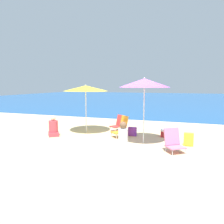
% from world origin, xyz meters
% --- Properties ---
extents(ground_plane, '(60.00, 60.00, 0.00)m').
position_xyz_m(ground_plane, '(0.00, 0.00, 0.00)').
color(ground_plane, '#D1BA89').
extents(sea_water, '(60.00, 40.00, 0.01)m').
position_xyz_m(sea_water, '(0.00, 24.95, 0.00)').
color(sea_water, '#1E5699').
rests_on(sea_water, ground).
extents(beach_umbrella_yellow, '(1.85, 1.85, 2.05)m').
position_xyz_m(beach_umbrella_yellow, '(-2.33, 1.02, 1.89)').
color(beach_umbrella_yellow, white).
rests_on(beach_umbrella_yellow, ground).
extents(beach_umbrella_purple, '(1.75, 1.75, 2.30)m').
position_xyz_m(beach_umbrella_purple, '(0.32, 0.15, 2.11)').
color(beach_umbrella_purple, white).
rests_on(beach_umbrella_purple, ground).
extents(beach_chair_red, '(0.63, 0.67, 0.71)m').
position_xyz_m(beach_chair_red, '(-1.14, 1.78, 0.34)').
color(beach_chair_red, silver).
rests_on(beach_chair_red, ground).
extents(beach_chair_pink, '(0.72, 0.72, 0.72)m').
position_xyz_m(beach_chair_pink, '(1.38, -0.52, 0.33)').
color(beach_chair_pink, silver).
rests_on(beach_chair_pink, ground).
extents(beach_chair_orange, '(0.71, 0.71, 0.83)m').
position_xyz_m(beach_chair_orange, '(-0.68, 0.77, 0.37)').
color(beach_chair_orange, silver).
rests_on(beach_chair_orange, ground).
extents(person_seated_near, '(0.52, 0.51, 0.91)m').
position_xyz_m(person_seated_near, '(-0.14, -0.84, 0.38)').
color(person_seated_near, silver).
rests_on(person_seated_near, ground).
extents(person_seated_far, '(0.60, 0.61, 0.81)m').
position_xyz_m(person_seated_far, '(-3.30, 0.03, 0.32)').
color(person_seated_far, '#BF3F4C').
rests_on(person_seated_far, ground).
extents(backpack_yellow, '(0.31, 0.20, 0.44)m').
position_xyz_m(backpack_yellow, '(1.82, 0.34, 0.21)').
color(backpack_yellow, yellow).
rests_on(backpack_yellow, ground).
extents(backpack_purple, '(0.33, 0.19, 0.35)m').
position_xyz_m(backpack_purple, '(-0.32, 1.10, 0.17)').
color(backpack_purple, purple).
rests_on(backpack_purple, ground).
extents(cooler_box, '(0.37, 0.30, 0.29)m').
position_xyz_m(cooler_box, '(0.97, 1.36, 0.15)').
color(cooler_box, '#B72828').
rests_on(cooler_box, ground).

